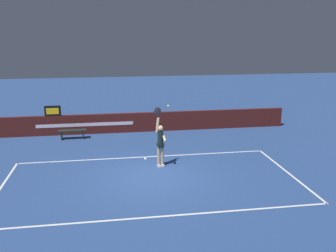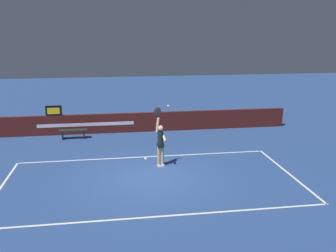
{
  "view_description": "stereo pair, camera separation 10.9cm",
  "coord_description": "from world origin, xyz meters",
  "px_view_note": "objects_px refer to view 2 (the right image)",
  "views": [
    {
      "loc": [
        -1.36,
        -12.51,
        5.21
      ],
      "look_at": [
        0.78,
        0.86,
        1.67
      ],
      "focal_mm": 39.48,
      "sensor_mm": 36.0,
      "label": 1
    },
    {
      "loc": [
        -1.25,
        -12.53,
        5.21
      ],
      "look_at": [
        0.78,
        0.86,
        1.67
      ],
      "focal_mm": 39.48,
      "sensor_mm": 36.0,
      "label": 2
    }
  ],
  "objects_px": {
    "tennis_player": "(160,142)",
    "courtside_bench_near": "(73,132)",
    "speed_display": "(54,111)",
    "tennis_ball": "(168,106)"
  },
  "relations": [
    {
      "from": "tennis_player",
      "to": "courtside_bench_near",
      "type": "distance_m",
      "value": 5.82
    },
    {
      "from": "courtside_bench_near",
      "to": "speed_display",
      "type": "bearing_deg",
      "value": 139.57
    },
    {
      "from": "tennis_ball",
      "to": "courtside_bench_near",
      "type": "height_order",
      "value": "tennis_ball"
    },
    {
      "from": "tennis_ball",
      "to": "speed_display",
      "type": "bearing_deg",
      "value": 133.47
    },
    {
      "from": "tennis_ball",
      "to": "courtside_bench_near",
      "type": "bearing_deg",
      "value": 132.18
    },
    {
      "from": "speed_display",
      "to": "tennis_ball",
      "type": "distance_m",
      "value": 7.4
    },
    {
      "from": "tennis_player",
      "to": "courtside_bench_near",
      "type": "height_order",
      "value": "tennis_player"
    },
    {
      "from": "tennis_player",
      "to": "courtside_bench_near",
      "type": "xyz_separation_m",
      "value": [
        -3.75,
        4.4,
        -0.65
      ]
    },
    {
      "from": "tennis_player",
      "to": "tennis_ball",
      "type": "height_order",
      "value": "tennis_ball"
    },
    {
      "from": "speed_display",
      "to": "tennis_player",
      "type": "xyz_separation_m",
      "value": [
        4.73,
        -5.23,
        -0.28
      ]
    }
  ]
}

